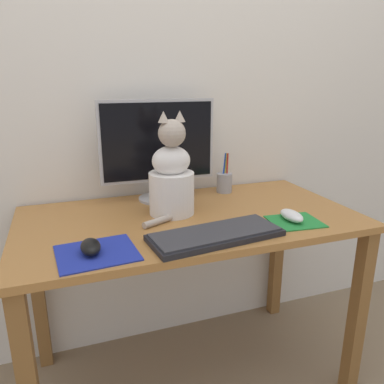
# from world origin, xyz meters

# --- Properties ---
(ground_plane) EXTENTS (12.00, 12.00, 0.00)m
(ground_plane) POSITION_xyz_m (0.00, 0.00, 0.00)
(ground_plane) COLOR #847056
(wall_back) EXTENTS (7.00, 0.04, 2.50)m
(wall_back) POSITION_xyz_m (0.00, 0.35, 1.25)
(wall_back) COLOR silver
(wall_back) RESTS_ON ground_plane
(desk) EXTENTS (1.22, 0.64, 0.72)m
(desk) POSITION_xyz_m (0.00, 0.00, 0.61)
(desk) COLOR #A87038
(desk) RESTS_ON ground_plane
(monitor) EXTENTS (0.47, 0.17, 0.41)m
(monitor) POSITION_xyz_m (-0.06, 0.22, 0.94)
(monitor) COLOR #B2B2B7
(monitor) RESTS_ON desk
(keyboard) EXTENTS (0.44, 0.21, 0.02)m
(keyboard) POSITION_xyz_m (0.01, -0.22, 0.73)
(keyboard) COLOR black
(keyboard) RESTS_ON desk
(mousepad_left) EXTENTS (0.24, 0.21, 0.00)m
(mousepad_left) POSITION_xyz_m (-0.35, -0.21, 0.72)
(mousepad_left) COLOR #1E2D9E
(mousepad_left) RESTS_ON desk
(mousepad_right) EXTENTS (0.19, 0.17, 0.00)m
(mousepad_right) POSITION_xyz_m (0.33, -0.18, 0.72)
(mousepad_right) COLOR #238438
(mousepad_right) RESTS_ON desk
(computer_mouse_left) EXTENTS (0.06, 0.10, 0.04)m
(computer_mouse_left) POSITION_xyz_m (-0.37, -0.20, 0.74)
(computer_mouse_left) COLOR black
(computer_mouse_left) RESTS_ON mousepad_left
(computer_mouse_right) EXTENTS (0.06, 0.11, 0.03)m
(computer_mouse_right) POSITION_xyz_m (0.32, -0.17, 0.74)
(computer_mouse_right) COLOR white
(computer_mouse_right) RESTS_ON mousepad_right
(cat) EXTENTS (0.23, 0.22, 0.38)m
(cat) POSITION_xyz_m (-0.05, 0.05, 0.86)
(cat) COLOR white
(cat) RESTS_ON desk
(pen_cup) EXTENTS (0.07, 0.07, 0.17)m
(pen_cup) POSITION_xyz_m (0.24, 0.23, 0.76)
(pen_cup) COLOR #99999E
(pen_cup) RESTS_ON desk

